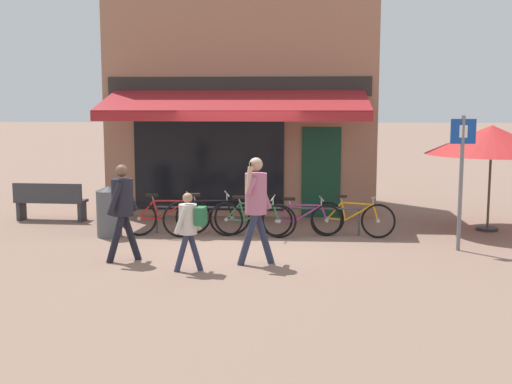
{
  "coord_description": "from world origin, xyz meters",
  "views": [
    {
      "loc": [
        1.24,
        -11.76,
        2.63
      ],
      "look_at": [
        0.46,
        -0.29,
        1.05
      ],
      "focal_mm": 45.0,
      "sensor_mm": 36.0,
      "label": 1
    }
  ],
  "objects_px": {
    "pedestrian_adult": "(256,199)",
    "park_bench": "(50,201)",
    "cafe_parasol": "(492,140)",
    "bicycle_purple": "(301,219)",
    "bicycle_red": "(166,216)",
    "pedestrian_second_adult": "(123,203)",
    "bicycle_orange": "(352,218)",
    "bicycle_black": "(207,217)",
    "litter_bin": "(109,211)",
    "pedestrian_child": "(190,223)",
    "bicycle_green": "(252,219)",
    "parking_sign": "(462,169)"
  },
  "relations": [
    {
      "from": "pedestrian_adult",
      "to": "park_bench",
      "type": "height_order",
      "value": "pedestrian_adult"
    },
    {
      "from": "cafe_parasol",
      "to": "bicycle_purple",
      "type": "bearing_deg",
      "value": -167.05
    },
    {
      "from": "bicycle_purple",
      "to": "cafe_parasol",
      "type": "bearing_deg",
      "value": 6.26
    },
    {
      "from": "bicycle_red",
      "to": "pedestrian_second_adult",
      "type": "distance_m",
      "value": 2.27
    },
    {
      "from": "bicycle_orange",
      "to": "bicycle_black",
      "type": "bearing_deg",
      "value": -162.62
    },
    {
      "from": "bicycle_red",
      "to": "pedestrian_second_adult",
      "type": "height_order",
      "value": "pedestrian_second_adult"
    },
    {
      "from": "pedestrian_adult",
      "to": "litter_bin",
      "type": "distance_m",
      "value": 3.7
    },
    {
      "from": "bicycle_red",
      "to": "pedestrian_child",
      "type": "bearing_deg",
      "value": -83.2
    },
    {
      "from": "litter_bin",
      "to": "pedestrian_child",
      "type": "bearing_deg",
      "value": -50.73
    },
    {
      "from": "bicycle_orange",
      "to": "pedestrian_child",
      "type": "relative_size",
      "value": 1.32
    },
    {
      "from": "bicycle_green",
      "to": "parking_sign",
      "type": "distance_m",
      "value": 4.06
    },
    {
      "from": "pedestrian_adult",
      "to": "pedestrian_second_adult",
      "type": "xyz_separation_m",
      "value": [
        -2.24,
        0.04,
        -0.1
      ]
    },
    {
      "from": "bicycle_orange",
      "to": "pedestrian_second_adult",
      "type": "relative_size",
      "value": 1.01
    },
    {
      "from": "bicycle_purple",
      "to": "parking_sign",
      "type": "height_order",
      "value": "parking_sign"
    },
    {
      "from": "bicycle_orange",
      "to": "litter_bin",
      "type": "bearing_deg",
      "value": -162.57
    },
    {
      "from": "bicycle_black",
      "to": "parking_sign",
      "type": "distance_m",
      "value": 4.93
    },
    {
      "from": "bicycle_red",
      "to": "litter_bin",
      "type": "xyz_separation_m",
      "value": [
        -1.1,
        -0.22,
        0.13
      ]
    },
    {
      "from": "bicycle_red",
      "to": "bicycle_orange",
      "type": "bearing_deg",
      "value": -10.42
    },
    {
      "from": "pedestrian_second_adult",
      "to": "bicycle_green",
      "type": "bearing_deg",
      "value": -140.89
    },
    {
      "from": "bicycle_red",
      "to": "bicycle_purple",
      "type": "bearing_deg",
      "value": -11.27
    },
    {
      "from": "pedestrian_child",
      "to": "cafe_parasol",
      "type": "bearing_deg",
      "value": -140.48
    },
    {
      "from": "bicycle_purple",
      "to": "parking_sign",
      "type": "relative_size",
      "value": 0.68
    },
    {
      "from": "bicycle_red",
      "to": "pedestrian_second_adult",
      "type": "relative_size",
      "value": 1.07
    },
    {
      "from": "cafe_parasol",
      "to": "park_bench",
      "type": "height_order",
      "value": "cafe_parasol"
    },
    {
      "from": "bicycle_orange",
      "to": "pedestrian_child",
      "type": "height_order",
      "value": "pedestrian_child"
    },
    {
      "from": "bicycle_black",
      "to": "litter_bin",
      "type": "height_order",
      "value": "litter_bin"
    },
    {
      "from": "bicycle_red",
      "to": "pedestrian_second_adult",
      "type": "xyz_separation_m",
      "value": [
        -0.27,
        -2.17,
        0.61
      ]
    },
    {
      "from": "bicycle_red",
      "to": "bicycle_black",
      "type": "height_order",
      "value": "bicycle_black"
    },
    {
      "from": "pedestrian_second_adult",
      "to": "litter_bin",
      "type": "relative_size",
      "value": 1.62
    },
    {
      "from": "bicycle_purple",
      "to": "bicycle_orange",
      "type": "xyz_separation_m",
      "value": [
        1.02,
        0.08,
        0.01
      ]
    },
    {
      "from": "bicycle_orange",
      "to": "park_bench",
      "type": "xyz_separation_m",
      "value": [
        -6.69,
        1.28,
        0.1
      ]
    },
    {
      "from": "bicycle_orange",
      "to": "pedestrian_second_adult",
      "type": "bearing_deg",
      "value": -136.84
    },
    {
      "from": "parking_sign",
      "to": "bicycle_purple",
      "type": "bearing_deg",
      "value": 159.93
    },
    {
      "from": "parking_sign",
      "to": "cafe_parasol",
      "type": "relative_size",
      "value": 0.91
    },
    {
      "from": "parking_sign",
      "to": "pedestrian_adult",
      "type": "bearing_deg",
      "value": -160.95
    },
    {
      "from": "bicycle_red",
      "to": "bicycle_purple",
      "type": "height_order",
      "value": "bicycle_red"
    },
    {
      "from": "bicycle_black",
      "to": "pedestrian_child",
      "type": "distance_m",
      "value": 2.69
    },
    {
      "from": "bicycle_orange",
      "to": "pedestrian_adult",
      "type": "relative_size",
      "value": 0.94
    },
    {
      "from": "bicycle_orange",
      "to": "bicycle_red",
      "type": "bearing_deg",
      "value": -164.71
    },
    {
      "from": "park_bench",
      "to": "parking_sign",
      "type": "bearing_deg",
      "value": -13.28
    },
    {
      "from": "bicycle_black",
      "to": "park_bench",
      "type": "relative_size",
      "value": 1.07
    },
    {
      "from": "bicycle_red",
      "to": "bicycle_black",
      "type": "relative_size",
      "value": 1.03
    },
    {
      "from": "pedestrian_adult",
      "to": "park_bench",
      "type": "bearing_deg",
      "value": -33.64
    },
    {
      "from": "litter_bin",
      "to": "cafe_parasol",
      "type": "distance_m",
      "value": 7.93
    },
    {
      "from": "bicycle_red",
      "to": "cafe_parasol",
      "type": "distance_m",
      "value": 6.86
    },
    {
      "from": "bicycle_green",
      "to": "bicycle_orange",
      "type": "xyz_separation_m",
      "value": [
        1.99,
        0.23,
        -0.01
      ]
    },
    {
      "from": "bicycle_black",
      "to": "park_bench",
      "type": "height_order",
      "value": "bicycle_black"
    },
    {
      "from": "bicycle_green",
      "to": "litter_bin",
      "type": "distance_m",
      "value": 2.85
    },
    {
      "from": "bicycle_orange",
      "to": "pedestrian_child",
      "type": "distance_m",
      "value": 4.02
    },
    {
      "from": "pedestrian_adult",
      "to": "cafe_parasol",
      "type": "height_order",
      "value": "cafe_parasol"
    }
  ]
}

